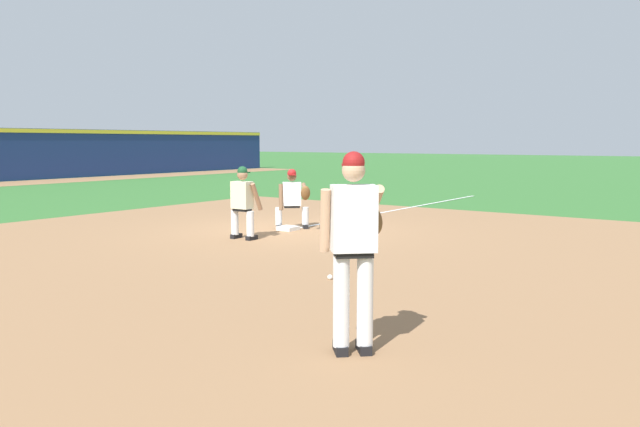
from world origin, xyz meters
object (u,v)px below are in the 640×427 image
object	(u,v)px
first_base_bag	(288,228)
baseball	(330,277)
pitcher	(354,240)
first_baseman	(293,196)
baserunner	(243,200)

from	to	relation	value
first_base_bag	baseball	xyz separation A→B (m)	(-3.51, -3.56, -0.01)
pitcher	first_baseman	size ratio (longest dim) A/B	1.39
pitcher	baserunner	distance (m)	6.98
baserunner	pitcher	bearing A→B (deg)	-129.01
first_base_bag	first_baseman	distance (m)	0.73
pitcher	first_baseman	xyz separation A→B (m)	(6.14, 5.52, -0.33)
first_base_bag	baserunner	size ratio (longest dim) A/B	0.26
first_base_bag	baserunner	world-z (taller)	baserunner
pitcher	baserunner	xyz separation A→B (m)	(4.39, 5.42, -0.27)
first_base_bag	first_baseman	size ratio (longest dim) A/B	0.28
first_baseman	baserunner	xyz separation A→B (m)	(-1.75, -0.11, 0.06)
baseball	first_baseman	world-z (taller)	first_baseman
baseball	baserunner	xyz separation A→B (m)	(2.00, 3.50, 0.76)
first_baseman	baserunner	distance (m)	1.76
baseball	baserunner	world-z (taller)	baserunner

